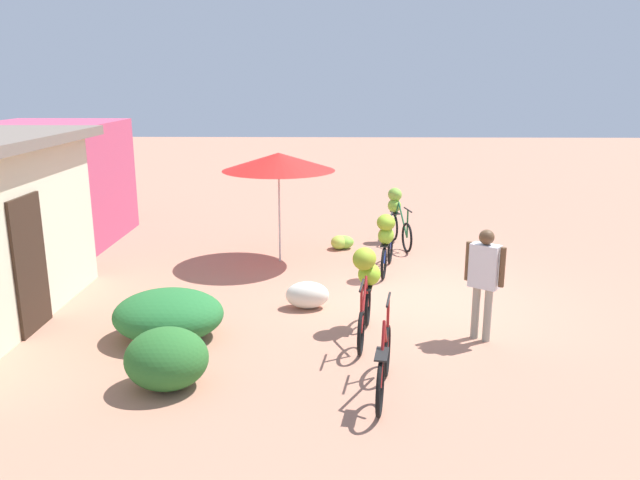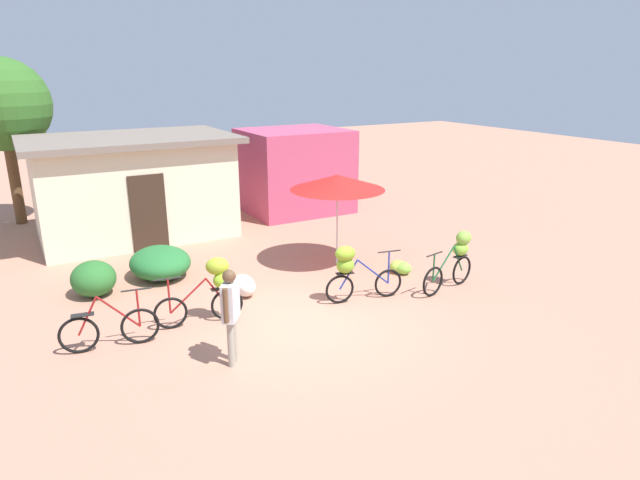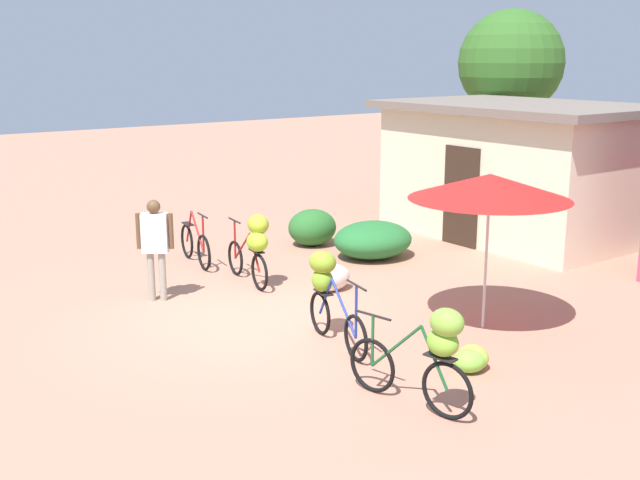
% 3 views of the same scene
% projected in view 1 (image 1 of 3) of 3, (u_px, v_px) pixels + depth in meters
% --- Properties ---
extents(ground_plane, '(60.00, 60.00, 0.00)m').
position_uv_depth(ground_plane, '(410.00, 297.00, 10.62)').
color(ground_plane, '#B1775F').
extents(shop_pink, '(3.20, 2.80, 2.67)m').
position_uv_depth(shop_pink, '(52.00, 183.00, 14.04)').
color(shop_pink, '#B94466').
rests_on(shop_pink, ground).
extents(hedge_bush_front_left, '(0.91, 1.00, 0.74)m').
position_uv_depth(hedge_bush_front_left, '(167.00, 359.00, 7.44)').
color(hedge_bush_front_left, '#2A672A').
rests_on(hedge_bush_front_left, ground).
extents(hedge_bush_front_right, '(1.34, 1.57, 0.70)m').
position_uv_depth(hedge_bush_front_right, '(169.00, 315.00, 8.88)').
color(hedge_bush_front_right, '#266B31').
rests_on(hedge_bush_front_right, ground).
extents(market_umbrella, '(2.23, 2.23, 2.20)m').
position_uv_depth(market_umbrella, '(279.00, 162.00, 12.24)').
color(market_umbrella, beige).
rests_on(market_umbrella, ground).
extents(bicycle_leftmost, '(1.61, 0.31, 1.02)m').
position_uv_depth(bicycle_leftmost, '(384.00, 365.00, 7.29)').
color(bicycle_leftmost, black).
rests_on(bicycle_leftmost, ground).
extents(bicycle_near_pile, '(1.64, 0.49, 1.24)m').
position_uv_depth(bicycle_near_pile, '(366.00, 282.00, 9.02)').
color(bicycle_near_pile, black).
rests_on(bicycle_near_pile, ground).
extents(bicycle_center_loaded, '(1.65, 0.46, 1.21)m').
position_uv_depth(bicycle_center_loaded, '(386.00, 237.00, 11.64)').
color(bicycle_center_loaded, black).
rests_on(bicycle_center_loaded, ground).
extents(bicycle_by_shop, '(1.64, 0.47, 1.23)m').
position_uv_depth(bicycle_by_shop, '(397.00, 212.00, 13.95)').
color(bicycle_by_shop, black).
rests_on(bicycle_by_shop, ground).
extents(banana_pile_on_ground, '(0.49, 0.56, 0.30)m').
position_uv_depth(banana_pile_on_ground, '(341.00, 242.00, 13.62)').
color(banana_pile_on_ground, '#7FC340').
rests_on(banana_pile_on_ground, ground).
extents(produce_sack, '(0.46, 0.71, 0.44)m').
position_uv_depth(produce_sack, '(307.00, 295.00, 10.08)').
color(produce_sack, silver).
rests_on(produce_sack, ground).
extents(person_vendor, '(0.40, 0.48, 1.61)m').
position_uv_depth(person_vendor, '(484.00, 274.00, 8.66)').
color(person_vendor, gray).
rests_on(person_vendor, ground).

